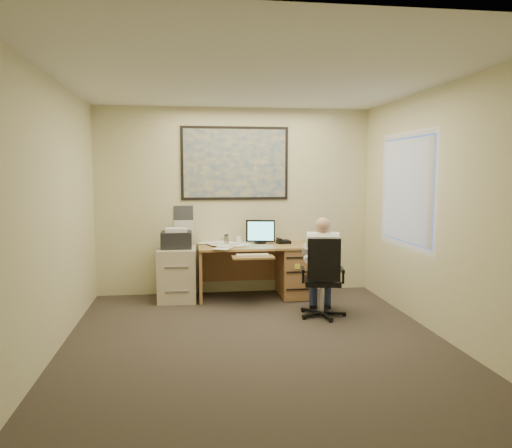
{
  "coord_description": "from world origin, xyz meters",
  "views": [
    {
      "loc": [
        -0.7,
        -5.01,
        1.78
      ],
      "look_at": [
        0.18,
        1.3,
        1.11
      ],
      "focal_mm": 35.0,
      "sensor_mm": 36.0,
      "label": 1
    }
  ],
  "objects": [
    {
      "name": "desk",
      "position": [
        0.58,
        1.9,
        0.44
      ],
      "size": [
        1.6,
        0.97,
        1.08
      ],
      "color": "#9F7844",
      "rests_on": "ground"
    },
    {
      "name": "room_shell",
      "position": [
        0.0,
        0.0,
        1.35
      ],
      "size": [
        4.0,
        4.5,
        2.7
      ],
      "color": "#352E29",
      "rests_on": "ground"
    },
    {
      "name": "wall_calendar",
      "position": [
        -0.75,
        2.24,
        1.08
      ],
      "size": [
        0.28,
        0.01,
        0.42
      ],
      "primitive_type": "cube",
      "color": "white",
      "rests_on": "room_shell"
    },
    {
      "name": "filing_cabinet",
      "position": [
        -0.85,
        1.89,
        0.43
      ],
      "size": [
        0.53,
        0.64,
        1.01
      ],
      "rotation": [
        0.0,
        0.0,
        -0.02
      ],
      "color": "beige",
      "rests_on": "ground"
    },
    {
      "name": "office_chair",
      "position": [
        0.95,
        0.8,
        0.29
      ],
      "size": [
        0.69,
        0.69,
        1.0
      ],
      "rotation": [
        0.0,
        0.0,
        -0.18
      ],
      "color": "black",
      "rests_on": "ground"
    },
    {
      "name": "world_map",
      "position": [
        -0.0,
        2.23,
        1.9
      ],
      "size": [
        1.56,
        0.03,
        1.06
      ],
      "primitive_type": "cube",
      "color": "#1E4C93",
      "rests_on": "room_shell"
    },
    {
      "name": "window_blinds",
      "position": [
        1.97,
        0.8,
        1.55
      ],
      "size": [
        0.06,
        1.4,
        1.3
      ],
      "primitive_type": null,
      "color": "beige",
      "rests_on": "room_shell"
    },
    {
      "name": "person",
      "position": [
        0.94,
        0.87,
        0.61
      ],
      "size": [
        0.63,
        0.8,
        1.22
      ],
      "primitive_type": null,
      "rotation": [
        0.0,
        0.0,
        -0.2
      ],
      "color": "white",
      "rests_on": "office_chair"
    }
  ]
}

